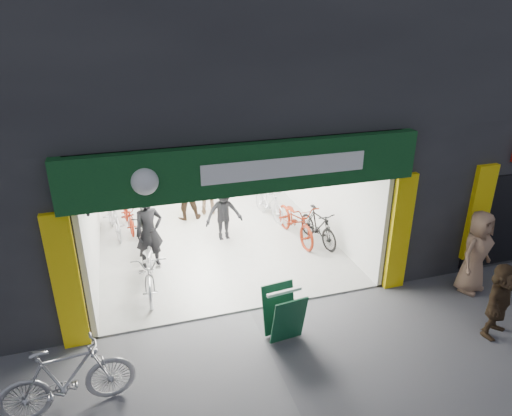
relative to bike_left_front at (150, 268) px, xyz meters
name	(u,v)px	position (x,y,z in m)	size (l,w,h in m)	color
ground	(250,311)	(1.80, -1.36, -0.52)	(60.00, 60.00, 0.00)	#56565B
building	(229,62)	(2.71, 3.63, 3.79)	(17.00, 10.27, 8.00)	#232326
bike_left_front	(150,268)	(0.00, 0.00, 0.00)	(0.70, 2.00, 1.05)	#B9B9BE
bike_left_midfront	(143,228)	(0.00, 2.13, -0.04)	(0.46, 1.61, 0.97)	black
bike_left_midback	(128,214)	(-0.31, 3.26, -0.10)	(0.56, 1.60, 0.84)	maroon
bike_left_back	(113,216)	(-0.70, 2.99, 0.03)	(0.52, 1.86, 1.12)	#BAB9BE
bike_right_front	(318,226)	(4.30, 0.91, -0.04)	(0.45, 1.61, 0.97)	black
bike_right_mid	(296,220)	(3.84, 1.31, 0.01)	(0.71, 2.05, 1.08)	maroon
bike_right_back	(269,203)	(3.60, 2.78, -0.04)	(0.46, 1.63, 0.98)	#B8B8BD
parked_bike	(67,378)	(-1.45, -2.92, 0.06)	(0.55, 1.95, 1.17)	#A7A7AB
customer_a	(149,232)	(0.10, 0.98, 0.38)	(0.66, 0.43, 1.81)	black
customer_b	(185,190)	(1.29, 3.43, 0.36)	(0.86, 0.67, 1.76)	#352418
customer_c	(224,213)	(2.04, 1.81, 0.25)	(1.00, 0.57, 1.54)	black
customer_d	(208,187)	(1.98, 3.54, 0.35)	(1.02, 0.43, 1.74)	#927255
pedestrian_near	(476,252)	(6.55, -2.00, 0.39)	(0.89, 0.58, 1.83)	#967157
pedestrian_far	(500,300)	(5.95, -3.35, 0.21)	(1.35, 0.43, 1.46)	#3E2C1C
sandwich_board	(284,313)	(2.16, -2.32, 0.01)	(0.69, 0.71, 0.98)	#104126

